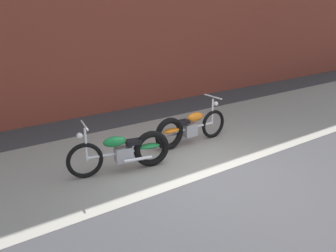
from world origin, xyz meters
name	(u,v)px	position (x,y,z in m)	size (l,w,h in m)	color
ground_plane	(213,175)	(0.00, 0.00, 0.00)	(80.00, 80.00, 0.00)	#38383A
sidewalk_slab	(159,147)	(0.00, 1.75, 0.00)	(36.00, 3.50, 0.01)	gray
brick_building_wall	(86,12)	(0.00, 5.20, 2.84)	(36.00, 0.50, 5.68)	brown
motorcycle_green	(127,151)	(-1.17, 1.13, 0.40)	(1.98, 0.73, 1.03)	black
motorcycle_orange	(187,128)	(0.59, 1.51, 0.40)	(2.01, 0.58, 1.03)	black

